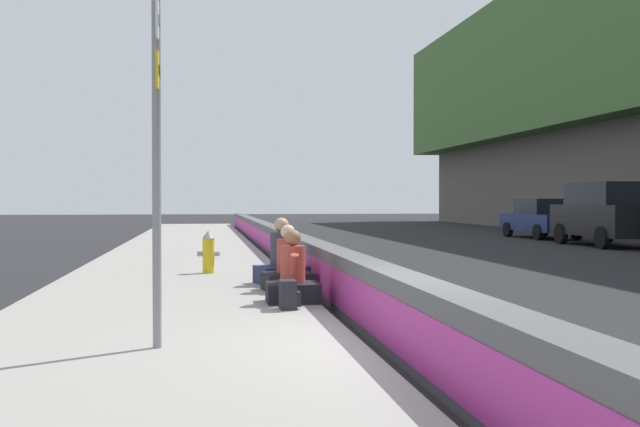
{
  "coord_description": "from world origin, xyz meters",
  "views": [
    {
      "loc": [
        -7.4,
        2.12,
        1.64
      ],
      "look_at": [
        6.48,
        -0.1,
        1.39
      ],
      "focal_mm": 41.12,
      "sensor_mm": 36.0,
      "label": 1
    }
  ],
  "objects_px": {
    "fire_hydrant": "(208,251)",
    "parked_car_midline": "(541,218)",
    "backpack": "(289,295)",
    "parked_car_fourth": "(605,213)",
    "seated_person_foreground": "(293,280)",
    "seated_person_rear": "(281,263)",
    "seated_person_middle": "(288,270)",
    "route_sign_post": "(157,144)"
  },
  "relations": [
    {
      "from": "seated_person_foreground",
      "to": "seated_person_rear",
      "type": "relative_size",
      "value": 0.9
    },
    {
      "from": "seated_person_rear",
      "to": "parked_car_midline",
      "type": "relative_size",
      "value": 0.26
    },
    {
      "from": "seated_person_middle",
      "to": "parked_car_fourth",
      "type": "distance_m",
      "value": 17.64
    },
    {
      "from": "seated_person_middle",
      "to": "seated_person_rear",
      "type": "xyz_separation_m",
      "value": [
        0.98,
        0.0,
        0.03
      ]
    },
    {
      "from": "seated_person_foreground",
      "to": "backpack",
      "type": "height_order",
      "value": "seated_person_foreground"
    },
    {
      "from": "seated_person_middle",
      "to": "seated_person_rear",
      "type": "distance_m",
      "value": 0.98
    },
    {
      "from": "route_sign_post",
      "to": "seated_person_rear",
      "type": "xyz_separation_m",
      "value": [
        5.51,
        -1.85,
        -1.7
      ]
    },
    {
      "from": "route_sign_post",
      "to": "parked_car_fourth",
      "type": "relative_size",
      "value": 0.74
    },
    {
      "from": "fire_hydrant",
      "to": "seated_person_rear",
      "type": "bearing_deg",
      "value": -149.21
    },
    {
      "from": "seated_person_middle",
      "to": "parked_car_fourth",
      "type": "bearing_deg",
      "value": -46.62
    },
    {
      "from": "route_sign_post",
      "to": "seated_person_rear",
      "type": "bearing_deg",
      "value": -18.55
    },
    {
      "from": "seated_person_rear",
      "to": "parked_car_midline",
      "type": "xyz_separation_m",
      "value": [
        16.61,
        -13.04,
        0.35
      ]
    },
    {
      "from": "seated_person_foreground",
      "to": "seated_person_rear",
      "type": "xyz_separation_m",
      "value": [
        2.43,
        -0.09,
        0.04
      ]
    },
    {
      "from": "seated_person_foreground",
      "to": "seated_person_middle",
      "type": "distance_m",
      "value": 1.45
    },
    {
      "from": "seated_person_middle",
      "to": "seated_person_rear",
      "type": "bearing_deg",
      "value": 0.23
    },
    {
      "from": "route_sign_post",
      "to": "seated_person_middle",
      "type": "bearing_deg",
      "value": -22.24
    },
    {
      "from": "route_sign_post",
      "to": "parked_car_midline",
      "type": "bearing_deg",
      "value": -33.95
    },
    {
      "from": "backpack",
      "to": "seated_person_middle",
      "type": "bearing_deg",
      "value": -6.27
    },
    {
      "from": "backpack",
      "to": "parked_car_fourth",
      "type": "bearing_deg",
      "value": -42.53
    },
    {
      "from": "parked_car_fourth",
      "to": "seated_person_middle",
      "type": "bearing_deg",
      "value": 133.38
    },
    {
      "from": "seated_person_rear",
      "to": "parked_car_fourth",
      "type": "bearing_deg",
      "value": -49.03
    },
    {
      "from": "seated_person_middle",
      "to": "parked_car_fourth",
      "type": "xyz_separation_m",
      "value": [
        12.11,
        -12.81,
        0.7
      ]
    },
    {
      "from": "parked_car_fourth",
      "to": "backpack",
      "type": "bearing_deg",
      "value": 137.47
    },
    {
      "from": "fire_hydrant",
      "to": "parked_car_fourth",
      "type": "distance_m",
      "value": 16.72
    },
    {
      "from": "route_sign_post",
      "to": "parked_car_midline",
      "type": "height_order",
      "value": "route_sign_post"
    },
    {
      "from": "fire_hydrant",
      "to": "parked_car_midline",
      "type": "bearing_deg",
      "value": -44.76
    },
    {
      "from": "seated_person_foreground",
      "to": "backpack",
      "type": "distance_m",
      "value": 0.69
    },
    {
      "from": "seated_person_rear",
      "to": "seated_person_foreground",
      "type": "bearing_deg",
      "value": 177.9
    },
    {
      "from": "seated_person_middle",
      "to": "fire_hydrant",
      "type": "bearing_deg",
      "value": 22.35
    },
    {
      "from": "route_sign_post",
      "to": "fire_hydrant",
      "type": "bearing_deg",
      "value": -4.2
    },
    {
      "from": "seated_person_middle",
      "to": "backpack",
      "type": "relative_size",
      "value": 2.74
    },
    {
      "from": "backpack",
      "to": "parked_car_fourth",
      "type": "distance_m",
      "value": 19.32
    },
    {
      "from": "seated_person_middle",
      "to": "parked_car_midline",
      "type": "xyz_separation_m",
      "value": [
        17.58,
        -13.04,
        0.38
      ]
    },
    {
      "from": "route_sign_post",
      "to": "fire_hydrant",
      "type": "relative_size",
      "value": 4.09
    },
    {
      "from": "backpack",
      "to": "parked_car_midline",
      "type": "distance_m",
      "value": 23.76
    },
    {
      "from": "seated_person_middle",
      "to": "seated_person_foreground",
      "type": "bearing_deg",
      "value": 176.33
    },
    {
      "from": "seated_person_rear",
      "to": "parked_car_midline",
      "type": "distance_m",
      "value": 21.12
    },
    {
      "from": "seated_person_rear",
      "to": "parked_car_fourth",
      "type": "relative_size",
      "value": 0.24
    },
    {
      "from": "parked_car_midline",
      "to": "parked_car_fourth",
      "type": "bearing_deg",
      "value": 177.64
    },
    {
      "from": "route_sign_post",
      "to": "parked_car_fourth",
      "type": "bearing_deg",
      "value": -41.39
    },
    {
      "from": "route_sign_post",
      "to": "seated_person_foreground",
      "type": "xyz_separation_m",
      "value": [
        3.08,
        -1.76,
        -1.74
      ]
    },
    {
      "from": "parked_car_fourth",
      "to": "parked_car_midline",
      "type": "distance_m",
      "value": 5.49
    }
  ]
}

